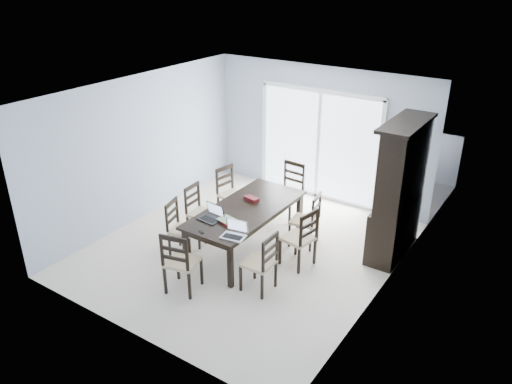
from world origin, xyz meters
TOP-DOWN VIEW (x-y plane):
  - floor at (0.00, 0.00)m, footprint 5.00×5.00m
  - ceiling at (0.00, 0.00)m, footprint 5.00×5.00m
  - back_wall at (0.00, 2.50)m, footprint 4.50×0.02m
  - wall_left at (-2.25, 0.00)m, footprint 0.02×5.00m
  - wall_right at (2.25, 0.00)m, footprint 0.02×5.00m
  - balcony at (0.00, 3.50)m, footprint 4.50×2.00m
  - railing at (0.00, 4.50)m, footprint 4.50×0.06m
  - dining_table at (0.00, 0.00)m, footprint 1.00×2.20m
  - china_hutch at (2.02, 1.25)m, footprint 0.50×1.38m
  - sliding_door at (0.00, 2.48)m, footprint 2.52×0.05m
  - chair_left_near at (-0.84, -0.68)m, footprint 0.49×0.48m
  - chair_left_mid at (-0.95, -0.07)m, footprint 0.43×0.42m
  - chair_left_far at (-0.92, 0.79)m, footprint 0.50×0.49m
  - chair_right_near at (0.87, -0.81)m, footprint 0.41×0.40m
  - chair_right_mid at (1.01, 0.05)m, footprint 0.51×0.50m
  - chair_right_far at (0.80, 0.67)m, footprint 0.47×0.46m
  - chair_end_near at (-0.09, -1.51)m, footprint 0.51×0.52m
  - chair_end_far at (-0.03, 1.47)m, footprint 0.47×0.48m
  - laptop_dark at (-0.23, -0.64)m, footprint 0.36×0.26m
  - laptop_silver at (0.38, -0.87)m, footprint 0.38×0.29m
  - book_stack at (0.03, -0.54)m, footprint 0.32×0.27m
  - cell_phone at (-0.09, -1.00)m, footprint 0.11×0.08m
  - game_box at (-0.08, 0.27)m, footprint 0.26×0.17m
  - hot_tub at (-0.98, 3.38)m, footprint 1.90×1.70m

SIDE VIEW (x-z plane):
  - balcony at x=0.00m, z-range -0.10..0.00m
  - floor at x=0.00m, z-range 0.00..0.00m
  - hot_tub at x=-0.98m, z-range 0.00..0.98m
  - railing at x=0.00m, z-range 0.00..1.10m
  - chair_left_near at x=-0.84m, z-range 0.03..1.07m
  - chair_left_mid at x=-0.95m, z-range 0.03..1.10m
  - chair_right_near at x=0.87m, z-range 0.03..1.10m
  - chair_right_far at x=0.80m, z-range 0.03..1.11m
  - chair_left_far at x=-0.92m, z-range 0.03..1.14m
  - chair_right_mid at x=1.01m, z-range 0.03..1.16m
  - chair_end_near at x=-0.09m, z-range 0.03..1.16m
  - chair_end_far at x=-0.03m, z-range 0.03..1.21m
  - dining_table at x=0.00m, z-range 0.30..1.05m
  - cell_phone at x=-0.09m, z-range 0.75..0.76m
  - book_stack at x=0.03m, z-range 0.75..0.80m
  - game_box at x=-0.08m, z-range 0.75..0.81m
  - laptop_dark at x=-0.23m, z-range 0.69..0.92m
  - laptop_silver at x=0.38m, z-range 0.69..0.92m
  - china_hutch at x=2.02m, z-range -0.03..2.17m
  - sliding_door at x=0.00m, z-range 0.00..2.18m
  - back_wall at x=0.00m, z-range 0.00..2.60m
  - wall_left at x=-2.25m, z-range 0.00..2.60m
  - wall_right at x=2.25m, z-range 0.00..2.60m
  - ceiling at x=0.00m, z-range 2.60..2.60m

